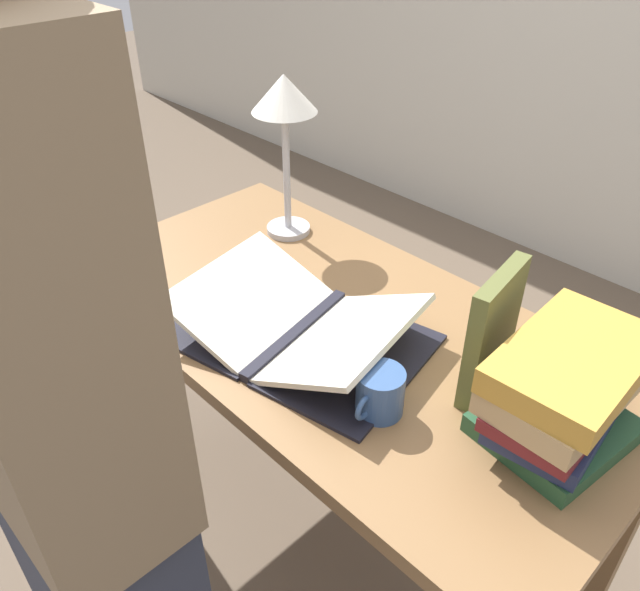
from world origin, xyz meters
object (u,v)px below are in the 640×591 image
reading_lamp (284,109)px  coffee_mug (380,393)px  person_reader (78,478)px  open_book (296,325)px  book_stack_tall (564,393)px  book_standing_upright (492,332)px

reading_lamp → coffee_mug: 0.75m
person_reader → coffee_mug: bearing=-109.2°
open_book → book_stack_tall: (0.51, 0.14, 0.07)m
book_stack_tall → coffee_mug: 0.31m
person_reader → reading_lamp: bearing=-61.2°
reading_lamp → open_book: bearing=-39.8°
book_stack_tall → reading_lamp: reading_lamp is taller
open_book → coffee_mug: (0.26, -0.04, 0.01)m
open_book → book_stack_tall: 0.53m
book_standing_upright → reading_lamp: (-0.70, 0.13, 0.21)m
book_stack_tall → reading_lamp: bearing=169.8°
book_standing_upright → open_book: bearing=-164.3°
person_reader → book_stack_tall: bearing=-122.5°
book_standing_upright → coffee_mug: bearing=-123.6°
reading_lamp → coffee_mug: size_ratio=3.55×
book_stack_tall → coffee_mug: bearing=-145.3°
reading_lamp → coffee_mug: reading_lamp is taller
book_standing_upright → reading_lamp: 0.74m
coffee_mug → reading_lamp: bearing=151.8°
open_book → book_stack_tall: book_stack_tall is taller
open_book → book_standing_upright: size_ratio=2.36×
reading_lamp → person_reader: bearing=-61.2°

